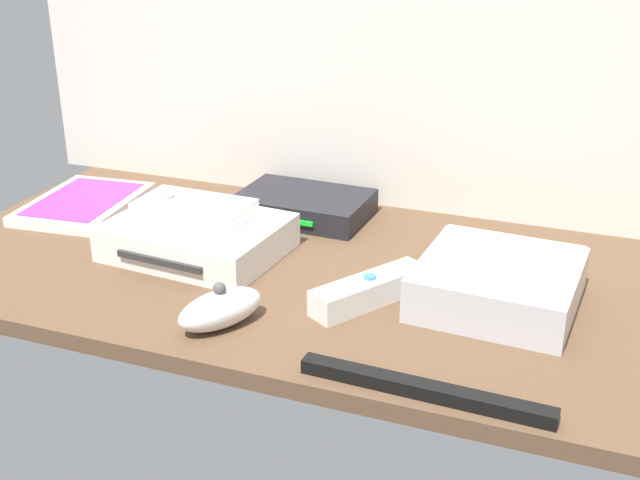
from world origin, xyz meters
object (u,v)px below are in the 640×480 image
object	(u,v)px
remote_classic_pad	(194,209)
mini_computer	(498,283)
remote_nunchuk	(220,309)
game_console	(198,237)
network_router	(304,205)
game_case	(84,204)
sensor_bar	(424,390)
remote_wand	(370,290)

from	to	relation	value
remote_classic_pad	mini_computer	bearing A→B (deg)	-1.14
mini_computer	remote_nunchuk	distance (cm)	30.69
remote_nunchuk	game_console	bearing A→B (deg)	155.45
network_router	remote_classic_pad	xyz separation A→B (cm)	(-8.95, -15.16, 3.71)
game_case	network_router	size ratio (longest dim) A/B	1.10
network_router	game_case	bearing A→B (deg)	-162.82
remote_classic_pad	game_case	bearing A→B (deg)	165.14
sensor_bar	game_console	bearing A→B (deg)	151.01
sensor_bar	mini_computer	bearing A→B (deg)	83.43
remote_wand	sensor_bar	world-z (taller)	remote_wand
game_console	remote_wand	bearing A→B (deg)	-7.04
remote_wand	remote_nunchuk	world-z (taller)	remote_nunchuk
mini_computer	game_case	distance (cm)	61.89
game_case	remote_wand	size ratio (longest dim) A/B	1.39
game_console	mini_computer	world-z (taller)	mini_computer
game_case	network_router	distance (cm)	32.35
mini_computer	sensor_bar	bearing A→B (deg)	-98.56
remote_wand	remote_nunchuk	bearing A→B (deg)	-109.08
sensor_bar	remote_nunchuk	bearing A→B (deg)	169.76
game_console	network_router	bearing A→B (deg)	69.42
network_router	sensor_bar	distance (cm)	46.28
mini_computer	remote_classic_pad	xyz separation A→B (cm)	(-39.06, 1.89, 2.77)
mini_computer	network_router	xyz separation A→B (cm)	(-30.11, 17.05, -0.94)
game_console	game_case	bearing A→B (deg)	165.72
mini_computer	sensor_bar	distance (cm)	20.83
remote_wand	game_case	bearing A→B (deg)	-163.83
mini_computer	remote_nunchuk	size ratio (longest dim) A/B	1.65
game_console	game_case	distance (cm)	24.70
sensor_bar	remote_classic_pad	bearing A→B (deg)	150.08
game_console	remote_wand	size ratio (longest dim) A/B	1.53
game_console	mini_computer	distance (cm)	37.98
remote_nunchuk	network_router	bearing A→B (deg)	125.93
game_case	sensor_bar	world-z (taller)	game_case
game_console	mini_computer	xyz separation A→B (cm)	(37.97, -0.43, 0.44)
game_case	remote_wand	distance (cm)	49.63
game_case	game_console	bearing A→B (deg)	-24.21
game_case	remote_classic_pad	distance (cm)	23.64
game_console	remote_nunchuk	world-z (taller)	remote_nunchuk
game_console	sensor_bar	world-z (taller)	game_console
mini_computer	game_case	bearing A→B (deg)	172.13
remote_classic_pad	remote_wand	bearing A→B (deg)	-12.75
network_router	remote_nunchuk	xyz separation A→B (cm)	(3.58, -32.48, 0.34)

